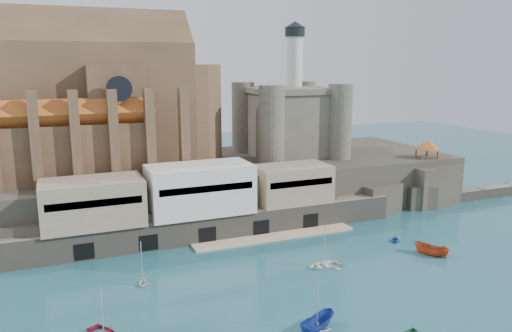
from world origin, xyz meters
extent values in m
plane|color=#1B4F5B|center=(0.00, 0.00, 0.00)|extent=(300.00, 300.00, 0.00)
cube|color=#2B2720|center=(0.00, 40.00, 5.00)|extent=(100.00, 34.00, 10.00)
cube|color=#2B2720|center=(-38.00, 23.50, 3.00)|extent=(9.00, 5.00, 6.00)
cube|color=#2B2720|center=(-22.00, 23.50, 3.00)|extent=(9.00, 5.00, 6.00)
cube|color=#2B2720|center=(-5.00, 23.50, 3.00)|extent=(9.00, 5.00, 6.00)
cube|color=#2B2720|center=(12.00, 23.50, 3.00)|extent=(9.00, 5.00, 6.00)
cube|color=#2B2720|center=(28.00, 23.50, 3.00)|extent=(9.00, 5.00, 6.00)
cube|color=#6E6558|center=(-8.00, 22.50, 2.25)|extent=(70.00, 6.00, 4.50)
cube|color=tan|center=(2.00, 18.00, 0.15)|extent=(30.00, 4.00, 0.40)
cube|color=black|center=(-30.00, 19.60, 1.60)|extent=(3.00, 0.40, 2.60)
cube|color=black|center=(-20.00, 19.60, 1.60)|extent=(3.00, 0.40, 2.60)
cube|color=black|center=(-10.00, 19.60, 1.60)|extent=(3.00, 0.40, 2.60)
cube|color=black|center=(0.00, 19.60, 1.60)|extent=(3.00, 0.40, 2.60)
cube|color=black|center=(10.00, 19.60, 1.60)|extent=(3.00, 0.40, 2.60)
cube|color=gray|center=(-28.00, 23.50, 8.25)|extent=(16.00, 9.00, 7.50)
cube|color=silver|center=(-10.00, 23.50, 8.75)|extent=(18.00, 9.00, 8.50)
cube|color=gray|center=(8.00, 23.50, 8.00)|extent=(14.00, 8.00, 7.00)
cube|color=#4E3724|center=(-26.00, 42.00, 22.00)|extent=(38.00, 14.00, 24.00)
cube|color=#4E3724|center=(-26.00, 42.00, 34.00)|extent=(38.00, 13.01, 13.01)
cylinder|color=#4E3724|center=(-7.00, 42.00, 20.00)|extent=(14.00, 14.00, 20.00)
cube|color=#4E3724|center=(-22.00, 42.00, 20.00)|extent=(10.00, 20.00, 20.00)
cube|color=#4E3724|center=(-30.00, 32.50, 15.00)|extent=(28.00, 5.00, 10.00)
cube|color=#4E3724|center=(-30.00, 51.50, 15.00)|extent=(28.00, 5.00, 10.00)
cube|color=#AF531E|center=(-30.00, 32.50, 21.60)|extent=(28.00, 5.66, 5.66)
cube|color=#AF531E|center=(-30.00, 51.50, 21.60)|extent=(28.00, 5.66, 5.66)
cylinder|color=black|center=(-22.00, 29.95, 26.00)|extent=(4.40, 0.30, 4.40)
cube|color=#4E3724|center=(-35.80, 29.50, 18.00)|extent=(1.60, 2.20, 16.00)
cube|color=#4E3724|center=(-29.60, 29.50, 18.00)|extent=(1.60, 2.20, 16.00)
cube|color=#4E3724|center=(-23.40, 29.50, 18.00)|extent=(1.60, 2.20, 16.00)
cube|color=#4E3724|center=(-17.20, 29.50, 18.00)|extent=(1.60, 2.20, 16.00)
cube|color=#4E3724|center=(-11.00, 29.50, 18.00)|extent=(1.60, 2.20, 16.00)
cube|color=#4E4A3D|center=(16.00, 41.00, 17.00)|extent=(16.00, 16.00, 14.00)
cube|color=#4E4A3D|center=(16.00, 41.00, 24.40)|extent=(17.00, 17.00, 1.20)
cylinder|color=#4E4A3D|center=(8.00, 33.00, 18.00)|extent=(5.20, 5.20, 16.00)
cylinder|color=#4E4A3D|center=(24.00, 33.00, 18.00)|extent=(5.20, 5.20, 16.00)
cylinder|color=#4E4A3D|center=(8.00, 49.00, 18.00)|extent=(5.20, 5.20, 16.00)
cylinder|color=#4E4A3D|center=(24.00, 49.00, 18.00)|extent=(5.20, 5.20, 16.00)
cylinder|color=silver|center=(18.00, 43.00, 30.00)|extent=(3.60, 3.60, 12.00)
cylinder|color=black|center=(18.00, 43.00, 37.00)|extent=(4.40, 4.40, 2.00)
cone|color=black|center=(18.00, 43.00, 38.60)|extent=(4.60, 4.60, 1.40)
cube|color=#2B2720|center=(42.00, 26.00, 4.35)|extent=(12.00, 10.00, 8.70)
cube|color=#2B2720|center=(38.00, 23.00, 2.50)|extent=(6.00, 5.00, 5.00)
cube|color=#2B2720|center=(47.00, 28.00, 3.00)|extent=(5.00, 4.00, 6.00)
cube|color=#4E3724|center=(42.00, 26.00, 8.85)|extent=(4.20, 4.20, 0.30)
cylinder|color=#4E3724|center=(40.40, 24.40, 10.30)|extent=(0.36, 0.36, 3.20)
cylinder|color=#4E3724|center=(43.60, 24.40, 10.30)|extent=(0.36, 0.36, 3.20)
cylinder|color=#4E3724|center=(40.40, 27.60, 10.30)|extent=(0.36, 0.36, 3.20)
cylinder|color=#4E3724|center=(43.60, 27.60, 10.30)|extent=(0.36, 0.36, 3.20)
pyramid|color=#AF531E|center=(42.00, 26.00, 13.00)|extent=(6.40, 6.40, 2.20)
cube|color=#6E6558|center=(66.00, 24.00, 0.00)|extent=(40.00, 3.00, 2.40)
imported|color=white|center=(-6.57, -12.85, 0.00)|extent=(2.26, 2.82, 2.84)
imported|color=navy|center=(-6.59, -12.30, 0.00)|extent=(2.72, 2.69, 5.47)
imported|color=white|center=(-23.15, 7.54, 0.00)|extent=(2.56, 1.96, 2.62)
imported|color=#AB3E19|center=(21.71, 0.77, 0.00)|extent=(2.92, 2.94, 5.61)
imported|color=white|center=(3.46, 3.27, 0.00)|extent=(1.16, 3.90, 5.45)
imported|color=navy|center=(20.30, 8.02, 0.00)|extent=(2.62, 2.64, 2.68)
camera|label=1|loc=(-33.37, -58.36, 30.45)|focal=35.00mm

